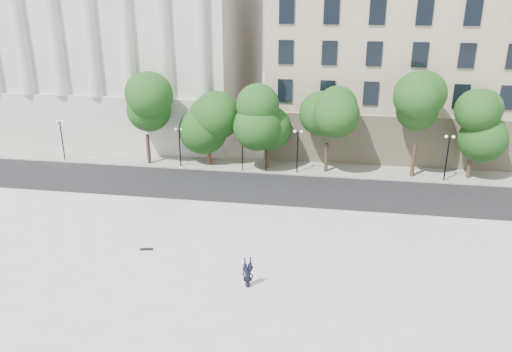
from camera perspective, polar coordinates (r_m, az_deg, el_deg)
The scene contains 12 objects.
ground at distance 28.17m, azimuth -11.19°, elevation -15.23°, with size 160.00×160.00×0.00m, color #B5B3AB.
plaza at distance 30.37m, azimuth -9.29°, elevation -11.65°, with size 44.00×22.00×0.45m, color silver.
street at distance 43.35m, azimuth -3.21°, elevation -1.40°, with size 60.00×8.00×0.02m, color black.
far_sidewalk at distance 48.82m, azimuth -1.74°, elevation 1.29°, with size 60.00×4.00×0.12m, color #A8A79B.
building_west at distance 65.14m, azimuth -14.85°, elevation 17.11°, with size 31.50×27.65×25.60m.
building_east at distance 61.35m, azimuth 20.34°, elevation 14.71°, with size 36.00×26.15×23.00m.
traffic_light_west at distance 46.02m, azimuth -1.57°, elevation 4.87°, with size 1.05×1.84×4.24m.
traffic_light_east at distance 45.71m, azimuth 1.17°, elevation 4.60°, with size 0.93×1.55×4.13m.
person_lying at distance 28.88m, azimuth -0.93°, elevation -12.09°, with size 0.67×0.44×1.85m, color black.
skateboard at distance 33.37m, azimuth -12.41°, elevation -8.17°, with size 0.82×0.21×0.08m, color black.
street_trees at distance 46.08m, azimuth 5.59°, elevation 6.51°, with size 34.07×4.79×7.84m.
lamp_posts at distance 46.56m, azimuth -1.60°, elevation 3.97°, with size 37.40×0.28×4.33m.
Camera 1 is at (8.74, -21.17, 16.42)m, focal length 35.00 mm.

